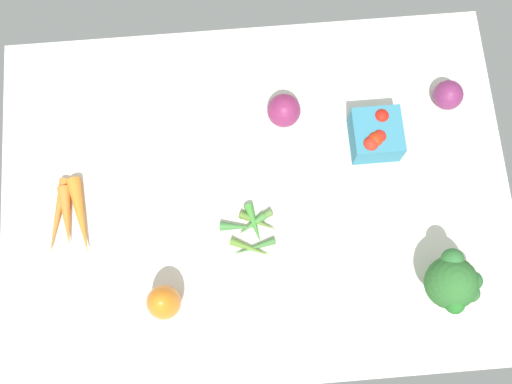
# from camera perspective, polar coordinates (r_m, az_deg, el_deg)

# --- Properties ---
(tablecloth) EXTENTS (1.04, 0.76, 0.02)m
(tablecloth) POSITION_cam_1_polar(r_m,az_deg,el_deg) (1.32, 0.00, -0.34)
(tablecloth) COLOR silver
(tablecloth) RESTS_ON ground
(carrot_bunch) EXTENTS (0.10, 0.16, 0.03)m
(carrot_bunch) POSITION_cam_1_polar(r_m,az_deg,el_deg) (1.34, -16.16, -2.07)
(carrot_bunch) COLOR orange
(carrot_bunch) RESTS_ON tablecloth
(berry_basket) EXTENTS (0.10, 0.10, 0.08)m
(berry_basket) POSITION_cam_1_polar(r_m,az_deg,el_deg) (1.33, 10.62, 5.01)
(berry_basket) COLOR teal
(berry_basket) RESTS_ON tablecloth
(bell_pepper_orange) EXTENTS (0.07, 0.07, 0.10)m
(bell_pepper_orange) POSITION_cam_1_polar(r_m,az_deg,el_deg) (1.23, -8.21, -9.71)
(bell_pepper_orange) COLOR orange
(bell_pepper_orange) RESTS_ON tablecloth
(red_onion_center) EXTENTS (0.07, 0.07, 0.07)m
(red_onion_center) POSITION_cam_1_polar(r_m,az_deg,el_deg) (1.33, 2.50, 7.27)
(red_onion_center) COLOR #862756
(red_onion_center) RESTS_ON tablecloth
(okra_pile) EXTENTS (0.11, 0.12, 0.02)m
(okra_pile) POSITION_cam_1_polar(r_m,az_deg,el_deg) (1.28, -0.44, -3.41)
(okra_pile) COLOR #59862E
(okra_pile) RESTS_ON tablecloth
(red_onion_near_basket) EXTENTS (0.06, 0.06, 0.06)m
(red_onion_near_basket) POSITION_cam_1_polar(r_m,az_deg,el_deg) (1.41, 16.74, 8.27)
(red_onion_near_basket) COLOR #7A295B
(red_onion_near_basket) RESTS_ON tablecloth
(broccoli_head) EXTENTS (0.11, 0.12, 0.13)m
(broccoli_head) POSITION_cam_1_polar(r_m,az_deg,el_deg) (1.25, 17.09, -7.72)
(broccoli_head) COLOR #96D087
(broccoli_head) RESTS_ON tablecloth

